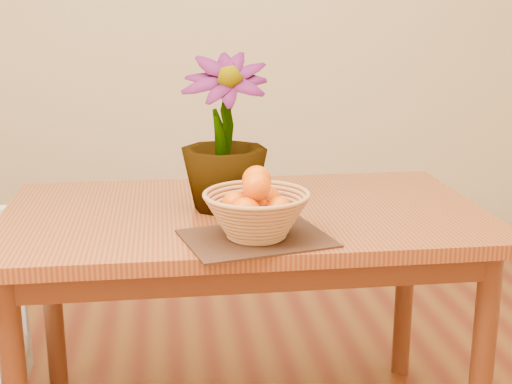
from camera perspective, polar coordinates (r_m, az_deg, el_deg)
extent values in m
cube|color=brown|center=(2.09, -0.95, -1.95)|extent=(1.40, 0.80, 0.04)
cube|color=#4E2412|center=(2.11, -0.94, -3.50)|extent=(1.28, 0.68, 0.08)
cylinder|color=#4E2412|center=(2.12, 17.59, -13.52)|extent=(0.06, 0.06, 0.71)
cylinder|color=#4E2412|center=(2.54, -15.96, -8.41)|extent=(0.06, 0.06, 0.71)
cylinder|color=#4E2412|center=(2.65, 11.81, -7.15)|extent=(0.06, 0.06, 0.71)
cube|color=#361D13|center=(1.83, 0.04, -3.73)|extent=(0.41, 0.35, 0.01)
cylinder|color=#B2764A|center=(1.83, 0.04, -3.53)|extent=(0.14, 0.14, 0.01)
sphere|color=#EC6103|center=(1.81, 0.04, -1.31)|extent=(0.06, 0.06, 0.06)
sphere|color=#EC6103|center=(1.86, 0.87, -0.64)|extent=(0.07, 0.07, 0.07)
sphere|color=#EC6103|center=(1.83, -1.70, -0.98)|extent=(0.07, 0.07, 0.07)
sphere|color=#EC6103|center=(1.75, -0.83, -1.62)|extent=(0.07, 0.07, 0.07)
sphere|color=#EC6103|center=(1.78, 1.83, -1.46)|extent=(0.07, 0.07, 0.07)
sphere|color=#EC6103|center=(1.82, 0.05, 0.96)|extent=(0.07, 0.07, 0.07)
sphere|color=#EC6103|center=(1.76, 0.03, 0.43)|extent=(0.07, 0.07, 0.07)
imported|color=#1A4012|center=(2.05, -2.58, 4.73)|extent=(0.28, 0.28, 0.45)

